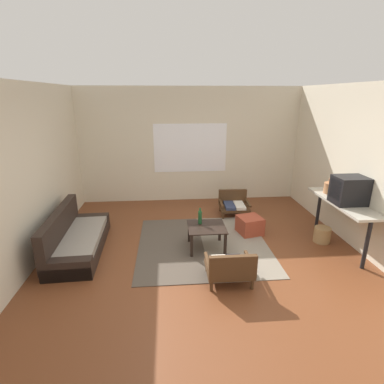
% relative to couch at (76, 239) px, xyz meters
% --- Properties ---
extents(ground_plane, '(7.80, 7.80, 0.00)m').
position_rel_couch_xyz_m(ground_plane, '(2.11, -0.57, -0.21)').
color(ground_plane, brown).
extents(far_wall_with_window, '(5.60, 0.13, 2.70)m').
position_rel_couch_xyz_m(far_wall_with_window, '(2.11, 2.49, 1.14)').
color(far_wall_with_window, beige).
rests_on(far_wall_with_window, ground).
extents(side_wall_right, '(0.12, 6.60, 2.70)m').
position_rel_couch_xyz_m(side_wall_right, '(4.77, -0.27, 1.14)').
color(side_wall_right, beige).
rests_on(side_wall_right, ground).
extents(side_wall_left, '(0.12, 6.60, 2.70)m').
position_rel_couch_xyz_m(side_wall_left, '(-0.55, -0.27, 1.14)').
color(side_wall_left, beige).
rests_on(side_wall_left, ground).
extents(area_rug, '(2.23, 2.26, 0.01)m').
position_rel_couch_xyz_m(area_rug, '(2.14, 0.03, -0.21)').
color(area_rug, '#4C4238').
rests_on(area_rug, ground).
extents(couch, '(0.79, 1.85, 0.71)m').
position_rel_couch_xyz_m(couch, '(0.00, 0.00, 0.00)').
color(couch, black).
rests_on(couch, ground).
extents(coffee_table, '(0.63, 0.60, 0.41)m').
position_rel_couch_xyz_m(coffee_table, '(2.19, -0.11, 0.12)').
color(coffee_table, black).
rests_on(coffee_table, ground).
extents(armchair_by_window, '(0.65, 0.57, 0.50)m').
position_rel_couch_xyz_m(armchair_by_window, '(2.99, 1.41, 0.02)').
color(armchair_by_window, '#472D19').
rests_on(armchair_by_window, ground).
extents(armchair_striped_foreground, '(0.64, 0.55, 0.52)m').
position_rel_couch_xyz_m(armchair_striped_foreground, '(2.38, -1.10, 0.03)').
color(armchair_striped_foreground, '#472D19').
rests_on(armchair_striped_foreground, ground).
extents(ottoman_orange, '(0.50, 0.50, 0.33)m').
position_rel_couch_xyz_m(ottoman_orange, '(3.08, 0.41, -0.05)').
color(ottoman_orange, '#993D28').
rests_on(ottoman_orange, ground).
extents(console_shelf, '(0.47, 1.57, 0.82)m').
position_rel_couch_xyz_m(console_shelf, '(4.46, -0.19, 0.52)').
color(console_shelf, '#B2AD9E').
rests_on(console_shelf, ground).
extents(crt_television, '(0.48, 0.40, 0.45)m').
position_rel_couch_xyz_m(crt_television, '(4.46, -0.30, 0.83)').
color(crt_television, black).
rests_on(crt_television, console_shelf).
extents(clay_vase, '(0.24, 0.24, 0.27)m').
position_rel_couch_xyz_m(clay_vase, '(4.46, 0.23, 0.72)').
color(clay_vase, '#A87047').
rests_on(clay_vase, console_shelf).
extents(glass_bottle, '(0.06, 0.06, 0.28)m').
position_rel_couch_xyz_m(glass_bottle, '(2.09, 0.01, 0.32)').
color(glass_bottle, '#194723').
rests_on(glass_bottle, coffee_table).
extents(wicker_basket, '(0.28, 0.28, 0.27)m').
position_rel_couch_xyz_m(wicker_basket, '(4.27, -0.04, -0.08)').
color(wicker_basket, '#9E7A4C').
rests_on(wicker_basket, ground).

